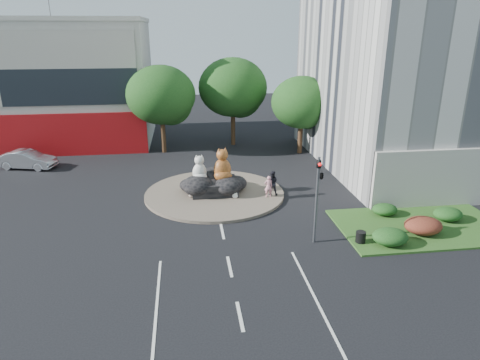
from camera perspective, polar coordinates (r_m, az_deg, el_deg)
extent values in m
plane|color=black|center=(22.08, -1.39, -11.47)|extent=(120.00, 120.00, 0.00)
cylinder|color=brown|center=(31.01, -3.41, -1.80)|extent=(10.00, 10.00, 0.20)
cube|color=#B9B3A7|center=(49.77, -26.87, 11.32)|extent=(25.00, 12.00, 12.00)
cube|color=#A70F12|center=(44.79, -28.46, 5.11)|extent=(25.00, 0.30, 4.00)
cube|color=#B9B3A7|center=(49.49, -28.02, 18.39)|extent=(25.20, 12.20, 0.40)
cube|color=#274C19|center=(28.27, 22.96, -5.70)|extent=(10.00, 6.00, 0.12)
cylinder|color=#382314|center=(41.96, -10.20, 6.16)|extent=(0.44, 0.44, 3.74)
ellipsoid|color=#113813|center=(41.28, -10.51, 11.10)|extent=(6.46, 6.46, 5.49)
sphere|color=#113813|center=(41.87, -9.30, 10.10)|extent=(4.25, 4.25, 4.25)
sphere|color=#113813|center=(41.11, -11.47, 10.16)|extent=(3.74, 3.74, 3.74)
cylinder|color=#382314|center=(44.11, -0.94, 7.27)|extent=(0.44, 0.44, 3.96)
ellipsoid|color=#113813|center=(43.45, -0.96, 12.26)|extent=(6.84, 6.84, 5.81)
sphere|color=#113813|center=(44.17, 0.02, 11.20)|extent=(4.50, 4.50, 4.50)
sphere|color=#113813|center=(43.17, -1.85, 11.36)|extent=(3.96, 3.96, 3.96)
cylinder|color=#382314|center=(41.49, 8.02, 5.82)|extent=(0.44, 0.44, 3.30)
ellipsoid|color=#113813|center=(40.85, 8.24, 10.21)|extent=(5.70, 5.70, 4.84)
sphere|color=#113813|center=(41.67, 9.08, 9.30)|extent=(3.75, 3.75, 3.75)
sphere|color=#113813|center=(40.47, 7.35, 9.41)|extent=(3.30, 3.30, 3.30)
ellipsoid|color=#113813|center=(25.10, 19.38, -7.15)|extent=(2.00, 1.60, 0.90)
ellipsoid|color=#551816|center=(27.03, 23.23, -5.60)|extent=(2.20, 1.76, 0.99)
ellipsoid|color=#113813|center=(29.51, 25.97, -4.11)|extent=(1.80, 1.44, 0.81)
ellipsoid|color=#113813|center=(28.84, 18.75, -3.74)|extent=(1.60, 1.28, 0.72)
cylinder|color=#595B60|center=(23.68, 10.15, -2.79)|extent=(0.14, 0.14, 5.00)
imported|color=black|center=(23.09, 10.40, 1.12)|extent=(0.21, 0.26, 1.30)
imported|color=black|center=(23.22, 10.84, 0.67)|extent=(0.26, 1.24, 0.50)
sphere|color=red|center=(22.80, 10.60, 2.05)|extent=(0.18, 0.18, 0.18)
cylinder|color=#595B60|center=(31.58, 21.05, 4.74)|extent=(0.18, 0.18, 8.00)
cylinder|color=#595B60|center=(30.42, 20.28, 12.02)|extent=(2.00, 0.12, 0.12)
cube|color=silver|center=(29.99, 18.53, 11.92)|extent=(0.50, 0.22, 0.12)
imported|color=pink|center=(29.88, 3.81, -0.86)|extent=(0.58, 0.40, 1.54)
imported|color=black|center=(30.22, 4.29, -0.39)|extent=(0.96, 0.79, 1.79)
imported|color=#ACAEB4|center=(40.88, -26.50, 2.46)|extent=(5.05, 2.82, 1.58)
cylinder|color=black|center=(24.90, 15.79, -7.31)|extent=(0.58, 0.58, 0.63)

